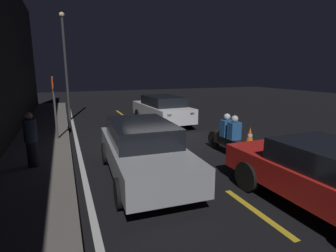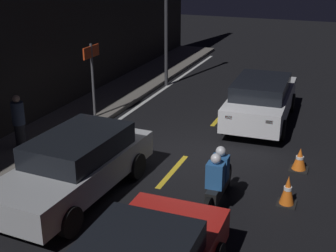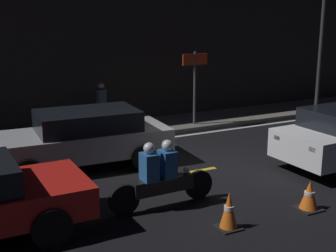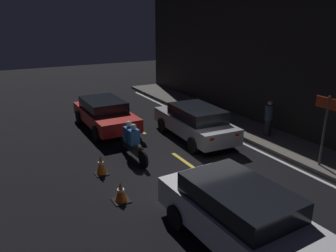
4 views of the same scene
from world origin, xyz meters
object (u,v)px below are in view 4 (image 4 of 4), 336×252
Objects in this scene: shop_sign at (326,117)px; pedestrian at (269,118)px; traffic_cone_near at (101,165)px; hatchback_silver at (195,122)px; taxi_red at (105,113)px; sedan_white at (243,218)px; motorcycle at (132,142)px; traffic_cone_mid at (121,192)px.

pedestrian is at bearing 169.18° from shop_sign.
traffic_cone_near is 7.53m from shop_sign.
shop_sign is at bearing -10.82° from pedestrian.
hatchback_silver is 3.10m from pedestrian.
taxi_red is 9.20m from shop_sign.
sedan_white is 5.50m from shop_sign.
motorcycle is 5.91m from pedestrian.
shop_sign is at bearing 32.94° from taxi_red.
traffic_cone_near is (0.69, -1.40, -0.30)m from motorcycle.
hatchback_silver is at bearing -118.60° from pedestrian.
motorcycle is at bearing 150.82° from traffic_cone_mid.
traffic_cone_mid is at bearing -30.64° from motorcycle.
motorcycle is (0.64, -3.12, -0.13)m from hatchback_silver.
motorcycle is 0.96× the size of shop_sign.
hatchback_silver is 7.57× the size of traffic_cone_mid.
shop_sign reaches higher than pedestrian.
taxi_red is at bearing 165.35° from traffic_cone_mid.
traffic_cone_mid is 0.39× the size of pedestrian.
traffic_cone_near is at bearing -115.39° from shop_sign.
motorcycle is at bearing 179.92° from sedan_white.
pedestrian is (0.84, 5.84, 0.27)m from motorcycle.
hatchback_silver is at bearing 106.39° from traffic_cone_near.
shop_sign is at bearing 108.35° from sedan_white.
hatchback_silver is 4.73m from traffic_cone_near.
sedan_white reaches higher than hatchback_silver.
taxi_red is 0.96× the size of sedan_white.
shop_sign reaches higher than traffic_cone_near.
hatchback_silver is 1.96× the size of motorcycle.
taxi_red is 4.26m from hatchback_silver.
hatchback_silver reaches higher than traffic_cone_mid.
traffic_cone_near is 1.89m from traffic_cone_mid.
motorcycle is (-5.74, -0.20, -0.14)m from sedan_white.
hatchback_silver reaches higher than taxi_red.
sedan_white is 3.60m from traffic_cone_mid.
taxi_red is at bearing 177.79° from sedan_white.
hatchback_silver reaches higher than traffic_cone_near.
taxi_red is 7.46× the size of traffic_cone_mid.
shop_sign reaches higher than sedan_white.
pedestrian is (4.61, 5.62, 0.16)m from taxi_red.
hatchback_silver is at bearing 153.34° from sedan_white.
taxi_red is 6.37× the size of traffic_cone_near.
taxi_red is 4.76m from traffic_cone_near.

